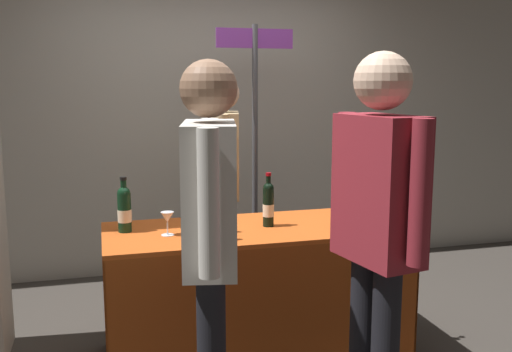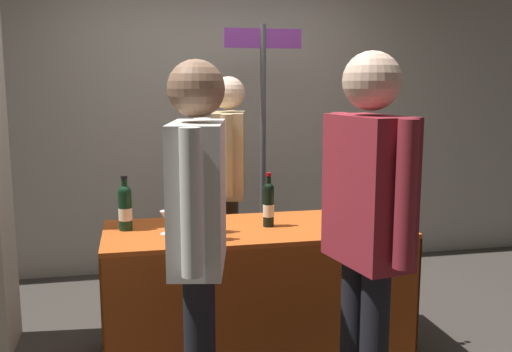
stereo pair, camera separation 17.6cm
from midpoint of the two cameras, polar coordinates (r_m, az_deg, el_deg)
back_partition at (r=4.94m, az=-3.27°, el=8.03°), size 7.52×0.12×3.00m
tasting_table at (r=3.40m, az=1.50°, el=-9.08°), size 1.74×0.70×0.78m
featured_wine_bottle at (r=3.03m, az=-3.61°, el=-3.65°), size 0.08×0.08×0.35m
display_bottle_0 at (r=3.32m, az=2.76°, el=-2.76°), size 0.07×0.07×0.32m
display_bottle_1 at (r=3.30m, az=-11.42°, el=-3.02°), size 0.08×0.08×0.31m
display_bottle_2 at (r=3.28m, az=9.75°, el=-2.70°), size 0.08×0.08×0.36m
display_bottle_3 at (r=3.19m, az=-3.04°, el=-3.47°), size 0.08×0.08×0.30m
wine_glass_near_vendor at (r=3.18m, az=-7.36°, el=-4.09°), size 0.07×0.07×0.13m
flower_vase at (r=3.46m, az=13.79°, el=-2.88°), size 0.09×0.09×0.39m
brochure_stand at (r=3.38m, az=-3.97°, el=-3.86°), size 0.10×0.13×0.12m
vendor_presenter at (r=3.99m, az=-1.43°, el=0.39°), size 0.30×0.58×1.65m
taster_foreground_right at (r=2.44m, az=13.09°, el=-4.32°), size 0.28×0.56×1.74m
taster_foreground_left at (r=2.39m, az=-3.66°, el=-4.76°), size 0.30×0.61×1.70m
booth_signpost at (r=4.37m, az=1.85°, el=4.59°), size 0.59×0.04×2.04m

